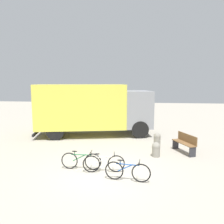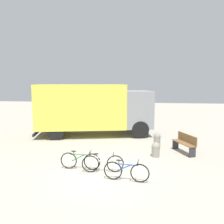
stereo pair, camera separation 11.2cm
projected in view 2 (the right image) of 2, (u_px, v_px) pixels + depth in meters
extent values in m
plane|color=#A8A091|center=(103.00, 173.00, 8.39)|extent=(60.00, 60.00, 0.00)
cube|color=#EAE04C|center=(82.00, 106.00, 14.19)|extent=(5.98, 3.60, 2.78)
cube|color=gray|center=(137.00, 109.00, 14.51)|extent=(2.18, 2.72, 2.37)
cube|color=black|center=(38.00, 131.00, 14.17)|extent=(0.58, 2.36, 0.16)
cylinder|color=black|center=(134.00, 123.00, 15.75)|extent=(1.11, 0.49, 1.08)
cylinder|color=black|center=(140.00, 130.00, 13.58)|extent=(1.11, 0.49, 1.08)
cylinder|color=black|center=(61.00, 124.00, 15.33)|extent=(1.11, 0.49, 1.08)
cylinder|color=black|center=(55.00, 131.00, 13.16)|extent=(1.11, 0.49, 1.08)
cube|color=brown|center=(184.00, 143.00, 10.70)|extent=(0.96, 1.52, 0.04)
cube|color=brown|center=(187.00, 139.00, 10.72)|extent=(0.63, 1.37, 0.45)
cube|color=#2D2D33|center=(192.00, 152.00, 10.08)|extent=(0.33, 0.18, 0.48)
cube|color=#2D2D33|center=(176.00, 144.00, 11.39)|extent=(0.33, 0.18, 0.48)
torus|color=black|center=(69.00, 161.00, 8.75)|extent=(0.67, 0.05, 0.67)
torus|color=black|center=(92.00, 162.00, 8.63)|extent=(0.67, 0.05, 0.67)
cylinder|color=#26723F|center=(80.00, 155.00, 8.66)|extent=(0.81, 0.04, 0.04)
cylinder|color=#26723F|center=(78.00, 158.00, 8.68)|extent=(0.54, 0.04, 0.31)
cylinder|color=#26723F|center=(74.00, 153.00, 8.68)|extent=(0.03, 0.03, 0.11)
ellipsoid|color=black|center=(74.00, 151.00, 8.67)|extent=(0.22, 0.09, 0.05)
cylinder|color=black|center=(90.00, 153.00, 8.60)|extent=(0.03, 0.03, 0.14)
cylinder|color=black|center=(90.00, 152.00, 8.59)|extent=(0.02, 0.44, 0.02)
torus|color=black|center=(90.00, 164.00, 8.39)|extent=(0.67, 0.14, 0.67)
torus|color=black|center=(115.00, 164.00, 8.41)|extent=(0.67, 0.14, 0.67)
cylinder|color=silver|center=(103.00, 157.00, 8.37)|extent=(0.81, 0.15, 0.04)
cylinder|color=silver|center=(101.00, 160.00, 8.38)|extent=(0.54, 0.12, 0.31)
cylinder|color=silver|center=(96.00, 156.00, 8.35)|extent=(0.03, 0.03, 0.11)
ellipsoid|color=black|center=(96.00, 154.00, 8.34)|extent=(0.23, 0.12, 0.05)
cylinder|color=black|center=(113.00, 155.00, 8.37)|extent=(0.03, 0.03, 0.14)
cylinder|color=black|center=(113.00, 153.00, 8.36)|extent=(0.09, 0.44, 0.02)
torus|color=black|center=(113.00, 171.00, 7.75)|extent=(0.67, 0.12, 0.67)
torus|color=black|center=(140.00, 173.00, 7.53)|extent=(0.67, 0.12, 0.67)
cylinder|color=#1E4C9E|center=(126.00, 165.00, 7.60)|extent=(0.81, 0.13, 0.04)
cylinder|color=#1E4C9E|center=(124.00, 168.00, 7.64)|extent=(0.54, 0.10, 0.31)
cylinder|color=#1E4C9E|center=(119.00, 162.00, 7.66)|extent=(0.03, 0.03, 0.11)
ellipsoid|color=black|center=(119.00, 160.00, 7.65)|extent=(0.23, 0.11, 0.05)
cylinder|color=black|center=(138.00, 164.00, 7.50)|extent=(0.03, 0.03, 0.14)
cylinder|color=black|center=(138.00, 162.00, 7.49)|extent=(0.07, 0.44, 0.02)
cylinder|color=gray|center=(156.00, 152.00, 10.18)|extent=(0.37, 0.37, 0.49)
sphere|color=gray|center=(156.00, 146.00, 10.15)|extent=(0.39, 0.39, 0.39)
cylinder|color=gray|center=(157.00, 142.00, 11.50)|extent=(0.35, 0.35, 0.64)
sphere|color=gray|center=(157.00, 136.00, 11.46)|extent=(0.37, 0.37, 0.37)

